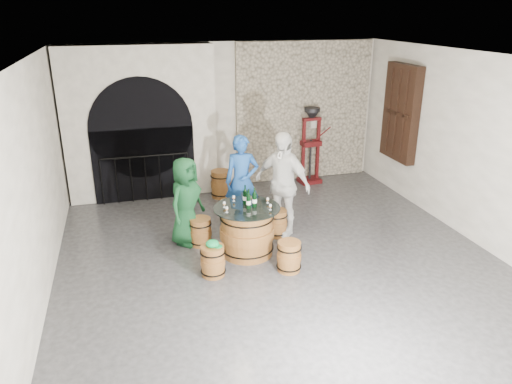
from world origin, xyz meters
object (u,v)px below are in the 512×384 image
object	(u,v)px
person_green	(186,201)
barrel_stool_far	(243,219)
side_barrel	(221,184)
corking_press	(311,140)
barrel_stool_near_left	(213,261)
person_blue	(242,181)
wine_bottle_right	(245,196)
wine_bottle_left	(249,201)
barrel_stool_right	(277,223)
barrel_stool_left	(201,232)
person_white	(282,184)
barrel_stool_near_right	(289,256)
barrel_table	(247,231)
wine_bottle_center	(254,199)

from	to	relation	value
person_green	barrel_stool_far	bearing A→B (deg)	-35.89
side_barrel	corking_press	world-z (taller)	corking_press
barrel_stool_near_left	person_blue	bearing A→B (deg)	62.73
wine_bottle_right	wine_bottle_left	bearing A→B (deg)	-88.45
barrel_stool_right	wine_bottle_right	xyz separation A→B (m)	(-0.68, -0.38, 0.72)
barrel_stool_left	corking_press	distance (m)	4.00
wine_bottle_left	corking_press	world-z (taller)	corking_press
person_white	barrel_stool_near_left	bearing A→B (deg)	-90.99
barrel_stool_near_left	barrel_stool_near_right	bearing A→B (deg)	-8.71
person_white	barrel_stool_left	bearing A→B (deg)	-125.56
person_blue	corking_press	xyz separation A→B (m)	(2.10, 1.85, 0.17)
corking_press	wine_bottle_left	bearing A→B (deg)	-132.35
person_blue	barrel_table	bearing A→B (deg)	-88.77
barrel_stool_far	wine_bottle_center	size ratio (longest dim) A/B	1.52
wine_bottle_right	barrel_stool_near_right	bearing A→B (deg)	-61.56
person_white	wine_bottle_center	bearing A→B (deg)	-86.49
wine_bottle_center	wine_bottle_right	distance (m)	0.19
person_green	person_white	size ratio (longest dim) A/B	0.82
barrel_stool_left	barrel_stool_right	xyz separation A→B (m)	(1.38, -0.00, 0.00)
person_green	corking_press	distance (m)	3.99
barrel_stool_near_left	person_blue	size ratio (longest dim) A/B	0.29
barrel_stool_right	barrel_table	bearing A→B (deg)	-142.36
person_blue	person_green	bearing A→B (deg)	-143.69
barrel_stool_near_left	wine_bottle_left	distance (m)	1.12
barrel_stool_far	wine_bottle_left	xyz separation A→B (m)	(-0.14, -0.90, 0.72)
barrel_stool_near_right	wine_bottle_center	world-z (taller)	wine_bottle_center
barrel_stool_left	corking_press	xyz separation A→B (m)	(3.01, 2.52, 0.78)
wine_bottle_left	side_barrel	bearing A→B (deg)	87.97
barrel_stool_near_left	barrel_stool_right	bearing A→B (deg)	38.08
side_barrel	barrel_stool_near_right	bearing A→B (deg)	-83.74
barrel_stool_far	barrel_stool_near_left	bearing A→B (deg)	-120.89
wine_bottle_right	side_barrel	world-z (taller)	wine_bottle_right
wine_bottle_center	barrel_stool_right	bearing A→B (deg)	43.51
barrel_stool_far	person_white	bearing A→B (deg)	-19.70
barrel_stool_right	barrel_stool_near_right	distance (m)	1.27
barrel_stool_right	wine_bottle_right	world-z (taller)	wine_bottle_right
person_blue	side_barrel	world-z (taller)	person_blue
barrel_table	side_barrel	size ratio (longest dim) A/B	1.82
corking_press	wine_bottle_center	bearing A→B (deg)	-131.40
person_blue	wine_bottle_right	world-z (taller)	person_blue
barrel_stool_left	wine_bottle_left	world-z (taller)	wine_bottle_left
wine_bottle_left	wine_bottle_right	bearing A→B (deg)	91.55
person_blue	wine_bottle_right	xyz separation A→B (m)	(-0.21, -1.05, 0.11)
person_green	person_white	bearing A→B (deg)	-47.16
barrel_table	barrel_stool_right	world-z (taller)	barrel_table
barrel_stool_far	barrel_stool_near_right	world-z (taller)	same
person_white	wine_bottle_left	distance (m)	1.03
wine_bottle_right	corking_press	xyz separation A→B (m)	(2.31, 2.90, 0.06)
person_blue	person_white	distance (m)	0.83
barrel_stool_near_left	wine_bottle_right	distance (m)	1.22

